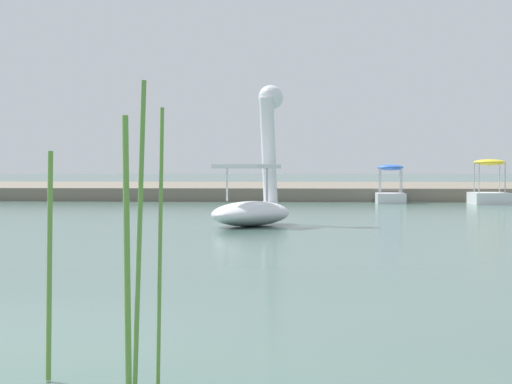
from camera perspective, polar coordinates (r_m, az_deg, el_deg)
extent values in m
cube|color=slate|center=(45.01, 1.41, 0.12)|extent=(157.91, 18.47, 0.47)
ellipsoid|color=white|center=(20.71, -0.26, -1.19)|extent=(2.05, 2.81, 0.50)
cylinder|color=white|center=(21.43, 0.69, 2.27)|extent=(0.45, 0.58, 2.24)
sphere|color=white|center=(21.58, 0.82, 5.22)|extent=(0.66, 0.66, 0.51)
cone|color=yellow|center=(21.77, 1.05, 5.18)|extent=(0.38, 0.39, 0.28)
cube|color=white|center=(20.51, -0.51, 1.42)|extent=(1.32, 1.41, 0.08)
cylinder|color=silver|center=(20.32, 0.61, 0.44)|extent=(0.04, 0.04, 0.69)
cylinder|color=silver|center=(20.71, -1.60, 0.45)|extent=(0.04, 0.04, 0.69)
cube|color=white|center=(34.81, 7.40, -0.33)|extent=(0.96, 1.75, 0.34)
ellipsoid|color=blue|center=(34.80, 7.40, 1.34)|extent=(0.89, 0.99, 0.20)
cylinder|color=#B7B7BF|center=(35.16, 6.79, 0.65)|extent=(0.04, 0.04, 0.85)
cylinder|color=#B7B7BF|center=(35.21, 7.92, 0.65)|extent=(0.04, 0.04, 0.85)
cylinder|color=#B7B7BF|center=(34.39, 6.86, 0.64)|extent=(0.04, 0.04, 0.85)
cylinder|color=#B7B7BF|center=(34.44, 8.02, 0.64)|extent=(0.04, 0.04, 0.85)
cube|color=white|center=(34.60, 12.71, -0.34)|extent=(1.25, 1.94, 0.37)
ellipsoid|color=yellow|center=(34.58, 12.72, 1.60)|extent=(1.09, 1.15, 0.20)
cylinder|color=#B7B7BF|center=(34.94, 11.91, 0.80)|extent=(0.04, 0.04, 0.99)
cylinder|color=#B7B7BF|center=(35.10, 13.24, 0.79)|extent=(0.04, 0.04, 0.99)
cylinder|color=#B7B7BF|center=(34.07, 12.16, 0.78)|extent=(0.04, 0.04, 0.99)
cylinder|color=#B7B7BF|center=(34.23, 13.54, 0.78)|extent=(0.04, 0.04, 0.99)
cylinder|color=#669942|center=(5.76, -11.29, -3.92)|extent=(0.06, 0.21, 1.24)
cylinder|color=#669942|center=(5.59, -7.11, -3.07)|extent=(0.09, 0.23, 1.43)
cylinder|color=#669942|center=(5.32, -6.43, -2.46)|extent=(0.09, 0.11, 1.59)
cylinder|color=#669942|center=(5.48, -5.30, -3.01)|extent=(0.03, 0.11, 1.47)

